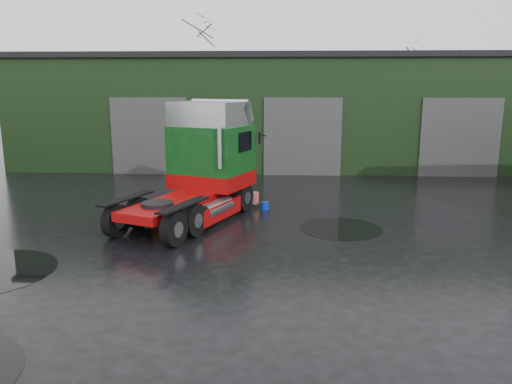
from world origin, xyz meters
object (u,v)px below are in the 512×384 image
hero_tractor (184,164)px  wash_bucket (265,206)px  tree_back_b (393,96)px  tree_back_a (198,83)px  warehouse (299,109)px

hero_tractor → wash_bucket: (2.64, 1.99, -1.90)m
wash_bucket → tree_back_b: 25.69m
hero_tractor → tree_back_a: (-3.66, 25.50, 2.70)m
wash_bucket → tree_back_b: (9.70, 23.51, 3.60)m
hero_tractor → tree_back_b: 28.38m
hero_tractor → tree_back_a: 25.90m
tree_back_a → tree_back_b: 16.03m
hero_tractor → warehouse: bearing=96.5°
tree_back_b → tree_back_a: bearing=180.0°
warehouse → hero_tractor: 16.13m
tree_back_a → tree_back_b: bearing=0.0°
warehouse → tree_back_b: (8.00, 10.00, 0.59)m
tree_back_a → wash_bucket: bearing=-75.0°
hero_tractor → wash_bucket: hero_tractor is taller
warehouse → hero_tractor: size_ratio=4.91×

